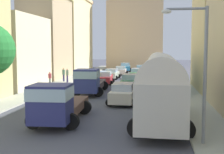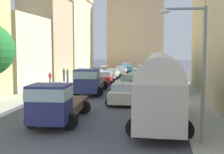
{
  "view_description": "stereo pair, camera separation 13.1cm",
  "coord_description": "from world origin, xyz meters",
  "px_view_note": "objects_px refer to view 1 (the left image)",
  "views": [
    {
      "loc": [
        4.32,
        -9.17,
        4.44
      ],
      "look_at": [
        0.0,
        21.01,
        1.49
      ],
      "focal_mm": 48.74,
      "sensor_mm": 36.0,
      "label": 1
    },
    {
      "loc": [
        4.45,
        -9.15,
        4.44
      ],
      "look_at": [
        0.0,
        21.01,
        1.49
      ],
      "focal_mm": 48.74,
      "sensor_mm": 36.0,
      "label": 2
    }
  ],
  "objects_px": {
    "parked_bus_0": "(161,87)",
    "car_1": "(111,74)",
    "cargo_truck_0": "(57,103)",
    "streetlamp_near": "(198,63)",
    "cargo_truck_1": "(90,81)",
    "car_4": "(123,93)",
    "car_2": "(121,70)",
    "pedestrian_2": "(50,78)",
    "pedestrian_0": "(67,75)",
    "car_6": "(137,73)",
    "pedestrian_3": "(64,74)",
    "parked_bus_1": "(160,70)",
    "car_3": "(125,67)",
    "car_7": "(141,70)",
    "car_0": "(105,78)",
    "car_5": "(130,81)"
  },
  "relations": [
    {
      "from": "parked_bus_1",
      "to": "car_6",
      "type": "relative_size",
      "value": 2.06
    },
    {
      "from": "streetlamp_near",
      "to": "car_4",
      "type": "bearing_deg",
      "value": 113.79
    },
    {
      "from": "car_3",
      "to": "pedestrian_0",
      "type": "height_order",
      "value": "pedestrian_0"
    },
    {
      "from": "parked_bus_0",
      "to": "car_4",
      "type": "relative_size",
      "value": 2.11
    },
    {
      "from": "parked_bus_0",
      "to": "pedestrian_0",
      "type": "relative_size",
      "value": 4.78
    },
    {
      "from": "parked_bus_0",
      "to": "car_1",
      "type": "xyz_separation_m",
      "value": [
        -6.51,
        25.05,
        -1.48
      ]
    },
    {
      "from": "car_0",
      "to": "car_3",
      "type": "relative_size",
      "value": 1.15
    },
    {
      "from": "pedestrian_2",
      "to": "car_1",
      "type": "bearing_deg",
      "value": 61.43
    },
    {
      "from": "pedestrian_2",
      "to": "pedestrian_3",
      "type": "relative_size",
      "value": 0.95
    },
    {
      "from": "car_1",
      "to": "streetlamp_near",
      "type": "bearing_deg",
      "value": -74.34
    },
    {
      "from": "cargo_truck_1",
      "to": "car_0",
      "type": "bearing_deg",
      "value": 89.39
    },
    {
      "from": "car_2",
      "to": "pedestrian_3",
      "type": "height_order",
      "value": "pedestrian_3"
    },
    {
      "from": "car_4",
      "to": "pedestrian_3",
      "type": "distance_m",
      "value": 16.46
    },
    {
      "from": "parked_bus_0",
      "to": "car_7",
      "type": "bearing_deg",
      "value": 94.65
    },
    {
      "from": "car_7",
      "to": "car_0",
      "type": "bearing_deg",
      "value": -104.89
    },
    {
      "from": "car_3",
      "to": "pedestrian_0",
      "type": "xyz_separation_m",
      "value": [
        -5.22,
        -20.29,
        0.28
      ]
    },
    {
      "from": "car_4",
      "to": "pedestrian_2",
      "type": "height_order",
      "value": "pedestrian_2"
    },
    {
      "from": "parked_bus_1",
      "to": "car_3",
      "type": "bearing_deg",
      "value": 103.95
    },
    {
      "from": "cargo_truck_1",
      "to": "pedestrian_0",
      "type": "relative_size",
      "value": 4.06
    },
    {
      "from": "car_2",
      "to": "pedestrian_2",
      "type": "distance_m",
      "value": 17.82
    },
    {
      "from": "parked_bus_0",
      "to": "cargo_truck_1",
      "type": "bearing_deg",
      "value": 121.59
    },
    {
      "from": "car_4",
      "to": "car_2",
      "type": "bearing_deg",
      "value": 96.95
    },
    {
      "from": "car_3",
      "to": "pedestrian_2",
      "type": "xyz_separation_m",
      "value": [
        -6.09,
        -24.15,
        0.22
      ]
    },
    {
      "from": "cargo_truck_0",
      "to": "streetlamp_near",
      "type": "height_order",
      "value": "streetlamp_near"
    },
    {
      "from": "parked_bus_0",
      "to": "car_2",
      "type": "distance_m",
      "value": 32.29
    },
    {
      "from": "pedestrian_0",
      "to": "car_1",
      "type": "bearing_deg",
      "value": 53.43
    },
    {
      "from": "cargo_truck_1",
      "to": "car_6",
      "type": "height_order",
      "value": "cargo_truck_1"
    },
    {
      "from": "car_5",
      "to": "car_7",
      "type": "distance_m",
      "value": 17.54
    },
    {
      "from": "cargo_truck_1",
      "to": "car_1",
      "type": "relative_size",
      "value": 1.87
    },
    {
      "from": "car_6",
      "to": "car_2",
      "type": "bearing_deg",
      "value": 117.59
    },
    {
      "from": "car_3",
      "to": "car_7",
      "type": "relative_size",
      "value": 0.94
    },
    {
      "from": "car_0",
      "to": "car_5",
      "type": "height_order",
      "value": "car_5"
    },
    {
      "from": "car_6",
      "to": "pedestrian_3",
      "type": "bearing_deg",
      "value": -146.84
    },
    {
      "from": "car_5",
      "to": "pedestrian_2",
      "type": "height_order",
      "value": "pedestrian_2"
    },
    {
      "from": "car_3",
      "to": "cargo_truck_0",
      "type": "bearing_deg",
      "value": -90.01
    },
    {
      "from": "car_4",
      "to": "pedestrian_3",
      "type": "xyz_separation_m",
      "value": [
        -9.12,
        13.7,
        0.24
      ]
    },
    {
      "from": "car_0",
      "to": "streetlamp_near",
      "type": "xyz_separation_m",
      "value": [
        7.95,
        -22.55,
        3.0
      ]
    },
    {
      "from": "car_1",
      "to": "parked_bus_1",
      "type": "bearing_deg",
      "value": -57.17
    },
    {
      "from": "cargo_truck_1",
      "to": "car_7",
      "type": "distance_m",
      "value": 22.71
    },
    {
      "from": "car_5",
      "to": "streetlamp_near",
      "type": "height_order",
      "value": "streetlamp_near"
    },
    {
      "from": "car_7",
      "to": "pedestrian_0",
      "type": "bearing_deg",
      "value": -120.86
    },
    {
      "from": "parked_bus_1",
      "to": "car_2",
      "type": "xyz_separation_m",
      "value": [
        -6.08,
        16.96,
        -1.43
      ]
    },
    {
      "from": "pedestrian_3",
      "to": "cargo_truck_1",
      "type": "bearing_deg",
      "value": -59.85
    },
    {
      "from": "car_4",
      "to": "car_7",
      "type": "xyz_separation_m",
      "value": [
        0.16,
        26.7,
        -0.03
      ]
    },
    {
      "from": "car_7",
      "to": "pedestrian_3",
      "type": "bearing_deg",
      "value": -125.51
    },
    {
      "from": "pedestrian_2",
      "to": "streetlamp_near",
      "type": "height_order",
      "value": "streetlamp_near"
    },
    {
      "from": "car_1",
      "to": "parked_bus_0",
      "type": "bearing_deg",
      "value": -75.43
    },
    {
      "from": "pedestrian_0",
      "to": "car_6",
      "type": "bearing_deg",
      "value": 40.62
    },
    {
      "from": "pedestrian_2",
      "to": "pedestrian_0",
      "type": "bearing_deg",
      "value": 77.28
    },
    {
      "from": "car_4",
      "to": "pedestrian_0",
      "type": "height_order",
      "value": "pedestrian_0"
    }
  ]
}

